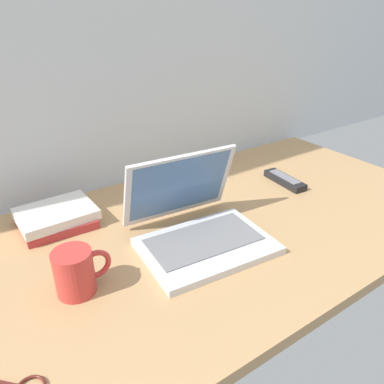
{
  "coord_description": "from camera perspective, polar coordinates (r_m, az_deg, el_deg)",
  "views": [
    {
      "loc": [
        -0.48,
        -0.68,
        0.57
      ],
      "look_at": [
        -0.01,
        0.0,
        0.15
      ],
      "focal_mm": 35.28,
      "sensor_mm": 36.0,
      "label": 1
    }
  ],
  "objects": [
    {
      "name": "book_stack",
      "position": [
        1.07,
        -19.76,
        -3.6
      ],
      "size": [
        0.2,
        0.16,
        0.05
      ],
      "color": "#B23333",
      "rests_on": "desk"
    },
    {
      "name": "laptop",
      "position": [
        0.94,
        0.73,
        -4.87
      ],
      "size": [
        0.33,
        0.32,
        0.21
      ],
      "color": "silver",
      "rests_on": "desk"
    },
    {
      "name": "coffee_mug",
      "position": [
        0.82,
        -17.15,
        -11.37
      ],
      "size": [
        0.12,
        0.08,
        0.1
      ],
      "color": "red",
      "rests_on": "desk"
    },
    {
      "name": "desk",
      "position": [
        1.0,
        0.53,
        -6.71
      ],
      "size": [
        1.6,
        0.76,
        0.03
      ],
      "color": "tan",
      "rests_on": "ground"
    },
    {
      "name": "remote_control_near",
      "position": [
        1.28,
        13.84,
        1.78
      ],
      "size": [
        0.06,
        0.16,
        0.02
      ],
      "color": "black",
      "rests_on": "desk"
    }
  ]
}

